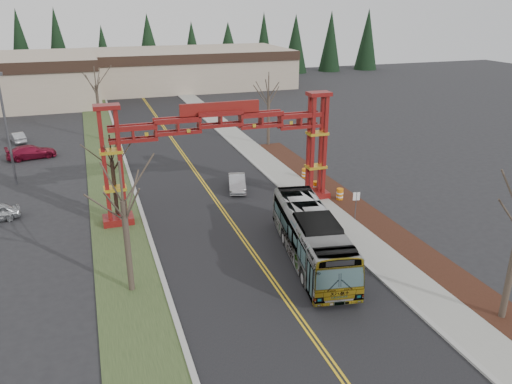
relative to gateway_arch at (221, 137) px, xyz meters
name	(u,v)px	position (x,y,z in m)	size (l,w,h in m)	color
ground	(322,351)	(0.00, -18.00, -5.98)	(200.00, 200.00, 0.00)	black
road	(203,182)	(0.00, 7.00, -5.97)	(12.00, 110.00, 0.02)	black
lane_line_left	(201,182)	(-0.12, 7.00, -5.96)	(0.12, 100.00, 0.01)	gold
lane_line_right	(204,181)	(0.12, 7.00, -5.96)	(0.12, 100.00, 0.01)	gold
curb_right	(266,174)	(6.15, 7.00, -5.91)	(0.30, 110.00, 0.15)	#A8A7A2
sidewalk_right	(280,173)	(7.60, 7.00, -5.91)	(2.60, 110.00, 0.14)	gray
landscape_strip	(390,233)	(10.20, -8.00, -5.92)	(2.60, 50.00, 0.12)	black
grass_median	(112,191)	(-8.00, 7.00, -5.94)	(4.00, 110.00, 0.08)	#2F4221
curb_left	(134,189)	(-6.15, 7.00, -5.91)	(0.30, 110.00, 0.15)	#A8A7A2
gateway_arch	(221,137)	(0.00, 0.00, 0.00)	(18.20, 1.60, 8.90)	#5A0B0E
retail_building_east	(188,68)	(10.00, 61.95, -2.47)	(38.00, 20.30, 7.00)	tan
conifer_treeline	(129,48)	(0.25, 74.00, 0.50)	(116.10, 5.60, 13.00)	black
transit_bus	(312,236)	(3.23, -9.62, -4.36)	(2.73, 11.65, 3.25)	#ACAFB4
silver_sedan	(237,183)	(2.41, 4.00, -5.32)	(1.40, 4.02, 1.32)	#A5A8AD
parked_car_mid_a	(31,152)	(-15.35, 19.95, -5.27)	(1.99, 4.90, 1.42)	maroon
parked_car_far_a	(17,137)	(-17.40, 27.48, -5.37)	(1.29, 3.70, 1.22)	#A0A3A7
bare_tree_median_near	(123,202)	(-8.00, -9.68, -0.51)	(3.40, 3.40, 7.74)	#382D26
bare_tree_median_mid	(112,161)	(-8.00, 0.58, -1.28)	(2.91, 2.91, 6.65)	#382D26
bare_tree_median_far	(96,86)	(-8.00, 25.62, 0.39)	(3.29, 3.29, 8.59)	#382D26
bare_tree_right_far	(269,97)	(10.00, 16.76, -0.39)	(3.47, 3.47, 7.91)	#382D26
light_pole_near	(5,122)	(-16.09, 11.84, -0.23)	(0.86, 0.43, 9.94)	#3F3F44
street_sign	(356,200)	(8.92, -5.18, -4.34)	(0.52, 0.13, 2.28)	#3F3F44
barrel_south	(340,195)	(9.74, -1.17, -5.45)	(0.57, 0.57, 1.06)	orange
barrel_mid	(315,188)	(8.52, 0.99, -5.44)	(0.59, 0.59, 1.09)	orange
barrel_north	(305,174)	(9.22, 4.78, -5.48)	(0.54, 0.54, 1.00)	orange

